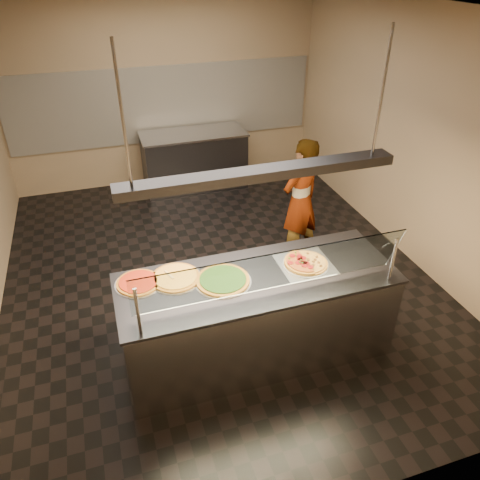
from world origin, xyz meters
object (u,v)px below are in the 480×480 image
object	(u,v)px
half_pizza_sausage	(315,260)
pizza_cheese	(175,277)
pizza_spatula	(175,276)
prep_table	(194,160)
heat_lamp_housing	(261,174)
perforated_tray	(305,264)
pizza_tomato	(138,282)
half_pizza_pepperoni	(296,263)
serving_counter	(257,316)
pizza_spinach	(223,280)
worker	(300,201)
sneeze_guard	(273,272)

from	to	relation	value
half_pizza_sausage	pizza_cheese	bearing A→B (deg)	172.80
half_pizza_sausage	pizza_spatula	xyz separation A→B (m)	(-1.30, 0.17, 0.00)
prep_table	heat_lamp_housing	distance (m)	4.21
half_pizza_sausage	heat_lamp_housing	bearing A→B (deg)	-175.50
heat_lamp_housing	perforated_tray	bearing A→B (deg)	5.61
half_pizza_sausage	pizza_tomato	size ratio (longest dim) A/B	0.97
perforated_tray	half_pizza_pepperoni	distance (m)	0.10
perforated_tray	prep_table	world-z (taller)	perforated_tray
serving_counter	pizza_tomato	bearing A→B (deg)	167.21
pizza_spinach	worker	size ratio (longest dim) A/B	0.32
pizza_spinach	pizza_spatula	world-z (taller)	pizza_spatula
pizza_cheese	serving_counter	bearing A→B (deg)	-16.48
sneeze_guard	half_pizza_sausage	size ratio (longest dim) A/B	5.72
half_pizza_pepperoni	worker	distance (m)	1.59
half_pizza_pepperoni	worker	bearing A→B (deg)	63.98
half_pizza_pepperoni	pizza_spinach	distance (m)	0.72
prep_table	heat_lamp_housing	size ratio (longest dim) A/B	0.73
serving_counter	worker	bearing A→B (deg)	53.42
serving_counter	perforated_tray	size ratio (longest dim) A/B	5.21
pizza_tomato	perforated_tray	bearing A→B (deg)	-7.01
pizza_spinach	pizza_tomato	distance (m)	0.75
sneeze_guard	half_pizza_sausage	bearing A→B (deg)	33.46
pizza_tomato	pizza_spatula	distance (m)	0.33
perforated_tray	pizza_tomato	bearing A→B (deg)	172.99
sneeze_guard	heat_lamp_housing	xyz separation A→B (m)	(-0.00, 0.34, 0.72)
perforated_tray	pizza_cheese	size ratio (longest dim) A/B	1.05
half_pizza_pepperoni	sneeze_guard	bearing A→B (deg)	-135.31
pizza_spatula	worker	size ratio (longest dim) A/B	0.15
serving_counter	sneeze_guard	bearing A→B (deg)	-90.00
serving_counter	sneeze_guard	distance (m)	0.83
half_pizza_pepperoni	pizza_tomato	xyz separation A→B (m)	(-1.44, 0.19, -0.02)
pizza_cheese	perforated_tray	bearing A→B (deg)	-7.70
pizza_spatula	prep_table	bearing A→B (deg)	74.62
half_pizza_sausage	pizza_spinach	distance (m)	0.91
pizza_cheese	pizza_tomato	world-z (taller)	same
pizza_cheese	pizza_spinach	bearing A→B (deg)	-23.15
half_pizza_sausage	pizza_cheese	size ratio (longest dim) A/B	0.86
pizza_cheese	worker	size ratio (longest dim) A/B	0.29
pizza_cheese	prep_table	distance (m)	3.89
sneeze_guard	worker	bearing A→B (deg)	58.98
worker	pizza_tomato	bearing A→B (deg)	6.53
serving_counter	half_pizza_sausage	distance (m)	0.77
pizza_tomato	prep_table	distance (m)	3.97
perforated_tray	pizza_spatula	distance (m)	1.22
serving_counter	pizza_spinach	distance (m)	0.58
sneeze_guard	pizza_spinach	world-z (taller)	sneeze_guard
perforated_tray	half_pizza_sausage	size ratio (longest dim) A/B	1.21
prep_table	heat_lamp_housing	xyz separation A→B (m)	(-0.31, -3.93, 1.48)
prep_table	pizza_spinach	bearing A→B (deg)	-99.19
pizza_spatula	worker	bearing A→B (deg)	34.85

